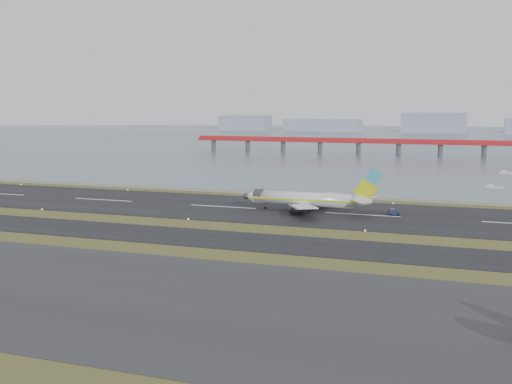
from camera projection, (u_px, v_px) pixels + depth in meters
ground at (175, 225)px, 155.46m from camera, size 1000.00×1000.00×0.00m
apron_strip at (19, 283)px, 104.24m from camera, size 1000.00×50.00×0.10m
taxiway_strip at (150, 234)px, 144.28m from camera, size 1000.00×18.00×0.10m
runway_strip at (223, 207)px, 183.39m from camera, size 1000.00×45.00×0.10m
seawall at (259, 192)px, 211.26m from camera, size 1000.00×2.50×1.00m
bay_water at (407, 138)px, 583.79m from camera, size 1400.00×800.00×1.30m
red_pier at (399, 143)px, 380.49m from camera, size 260.00×5.00×10.20m
far_shoreline at (437, 127)px, 727.34m from camera, size 1400.00×80.00×60.50m
airliner at (309, 199)px, 174.12m from camera, size 38.52×32.89×12.80m
pushback_tug at (393, 212)px, 168.64m from camera, size 3.30×2.46×1.88m
workboat_near at (493, 187)px, 224.40m from camera, size 6.71×3.92×1.56m
workboat_far at (507, 173)px, 273.25m from camera, size 6.97×2.39×1.68m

